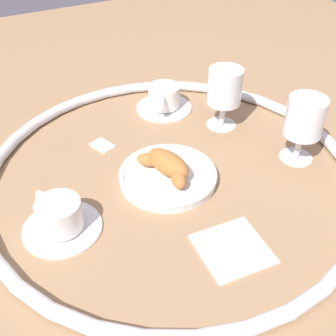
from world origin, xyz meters
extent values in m
plane|color=#997551|center=(0.00, 0.00, 0.00)|extent=(2.20, 2.20, 0.00)
torus|color=silver|center=(0.00, 0.00, 0.01)|extent=(0.73, 0.73, 0.02)
cylinder|color=white|center=(-0.01, 0.01, 0.01)|extent=(0.19, 0.19, 0.02)
torus|color=white|center=(-0.01, 0.01, 0.02)|extent=(0.19, 0.19, 0.01)
ellipsoid|color=#AD6B33|center=(-0.01, 0.01, 0.04)|extent=(0.11, 0.07, 0.04)
ellipsoid|color=#AD6B33|center=(0.03, 0.04, 0.03)|extent=(0.05, 0.05, 0.03)
ellipsoid|color=#AD6B33|center=(-0.06, 0.01, 0.03)|extent=(0.05, 0.04, 0.03)
cylinder|color=white|center=(0.24, -0.11, 0.00)|extent=(0.14, 0.14, 0.01)
cylinder|color=white|center=(0.24, -0.11, 0.03)|extent=(0.08, 0.08, 0.05)
cylinder|color=#937A60|center=(0.24, -0.11, 0.06)|extent=(0.07, 0.07, 0.01)
torus|color=white|center=(0.20, -0.08, 0.04)|extent=(0.04, 0.03, 0.04)
cylinder|color=white|center=(-0.04, 0.23, 0.00)|extent=(0.14, 0.14, 0.01)
cylinder|color=white|center=(-0.04, 0.23, 0.03)|extent=(0.08, 0.08, 0.05)
cylinder|color=#937A60|center=(-0.04, 0.23, 0.06)|extent=(0.07, 0.07, 0.01)
torus|color=white|center=(0.00, 0.25, 0.04)|extent=(0.04, 0.02, 0.04)
cylinder|color=white|center=(-0.07, -0.26, 0.00)|extent=(0.07, 0.07, 0.01)
cylinder|color=white|center=(-0.07, -0.26, 0.03)|extent=(0.01, 0.01, 0.05)
cylinder|color=white|center=(-0.07, -0.26, 0.10)|extent=(0.08, 0.08, 0.08)
cylinder|color=#E0CC4C|center=(-0.07, -0.26, 0.10)|extent=(0.07, 0.07, 0.07)
cylinder|color=white|center=(0.11, -0.19, 0.00)|extent=(0.07, 0.07, 0.01)
cylinder|color=white|center=(0.11, -0.19, 0.03)|extent=(0.01, 0.01, 0.05)
cylinder|color=white|center=(0.11, -0.19, 0.10)|extent=(0.08, 0.08, 0.08)
cylinder|color=gold|center=(0.11, -0.19, 0.09)|extent=(0.07, 0.07, 0.05)
cube|color=white|center=(0.16, 0.09, 0.00)|extent=(0.06, 0.05, 0.01)
cube|color=silver|center=(-0.22, 0.00, 0.00)|extent=(0.12, 0.12, 0.01)
camera|label=1|loc=(-0.57, 0.30, 0.53)|focal=44.99mm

